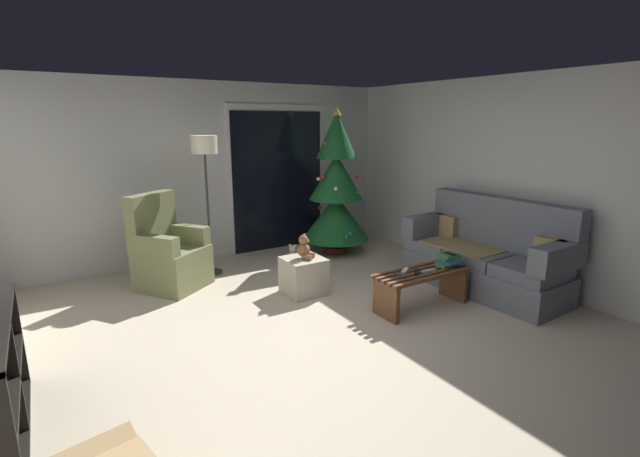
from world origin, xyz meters
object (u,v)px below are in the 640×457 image
at_px(couch, 486,256).
at_px(coffee_table, 422,284).
at_px(floor_lamp, 205,158).
at_px(teddy_bear_cream_by_tree, 293,255).
at_px(armchair, 169,255).
at_px(ottoman, 304,276).
at_px(remote_black, 416,272).
at_px(cell_phone, 450,254).
at_px(teddy_bear_chestnut, 304,248).
at_px(remote_silver, 429,271).
at_px(book_stack, 449,260).
at_px(remote_graphite, 400,275).
at_px(remote_white, 405,270).
at_px(christmas_tree, 336,191).

xyz_separation_m(couch, coffee_table, (-1.06, -0.03, -0.12)).
xyz_separation_m(coffee_table, floor_lamp, (-1.53, 2.29, 1.23)).
distance_m(coffee_table, teddy_bear_cream_by_tree, 2.13).
distance_m(armchair, ottoman, 1.65).
height_order(remote_black, cell_phone, cell_phone).
bearing_deg(teddy_bear_cream_by_tree, floor_lamp, 169.04).
bearing_deg(coffee_table, armchair, 135.54).
xyz_separation_m(armchair, teddy_bear_chestnut, (1.26, -1.05, 0.15)).
xyz_separation_m(remote_silver, armchair, (-2.15, 2.13, -0.03)).
relative_size(couch, book_stack, 7.28).
height_order(book_stack, cell_phone, cell_phone).
relative_size(remote_silver, floor_lamp, 0.09).
bearing_deg(remote_graphite, coffee_table, -173.13).
distance_m(couch, remote_white, 1.23).
relative_size(cell_phone, armchair, 0.13).
xyz_separation_m(couch, remote_graphite, (-1.37, -0.02, 0.03)).
bearing_deg(remote_silver, couch, -81.42).
xyz_separation_m(remote_white, ottoman, (-0.69, 0.94, -0.21)).
relative_size(floor_lamp, teddy_bear_cream_by_tree, 6.25).
height_order(floor_lamp, ottoman, floor_lamp).
xyz_separation_m(remote_graphite, ottoman, (-0.55, 1.03, -0.21)).
distance_m(cell_phone, floor_lamp, 3.15).
relative_size(couch, armchair, 1.74).
relative_size(christmas_tree, ottoman, 4.90).
bearing_deg(armchair, floor_lamp, 20.57).
relative_size(coffee_table, remote_black, 7.05).
bearing_deg(christmas_tree, remote_silver, -99.04).
bearing_deg(teddy_bear_cream_by_tree, armchair, -179.86).
relative_size(remote_silver, ottoman, 0.35).
relative_size(book_stack, teddy_bear_cream_by_tree, 0.94).
distance_m(remote_white, armchair, 2.78).
relative_size(remote_black, ottoman, 0.35).
bearing_deg(couch, remote_graphite, -179.08).
height_order(remote_black, armchair, armchair).
bearing_deg(remote_white, ottoman, -176.16).
distance_m(book_stack, teddy_bear_cream_by_tree, 2.28).
bearing_deg(cell_phone, teddy_bear_chestnut, 136.61).
height_order(couch, remote_graphite, couch).
height_order(book_stack, christmas_tree, christmas_tree).
height_order(couch, teddy_bear_chestnut, couch).
distance_m(remote_white, christmas_tree, 2.26).
bearing_deg(christmas_tree, cell_phone, -90.71).
bearing_deg(coffee_table, remote_white, 151.68).
height_order(couch, remote_white, couch).
height_order(remote_silver, floor_lamp, floor_lamp).
distance_m(remote_graphite, floor_lamp, 2.81).
distance_m(coffee_table, remote_silver, 0.16).
height_order(armchair, teddy_bear_cream_by_tree, armchair).
height_order(remote_black, remote_white, same).
xyz_separation_m(remote_silver, floor_lamp, (-1.57, 2.35, 1.08)).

